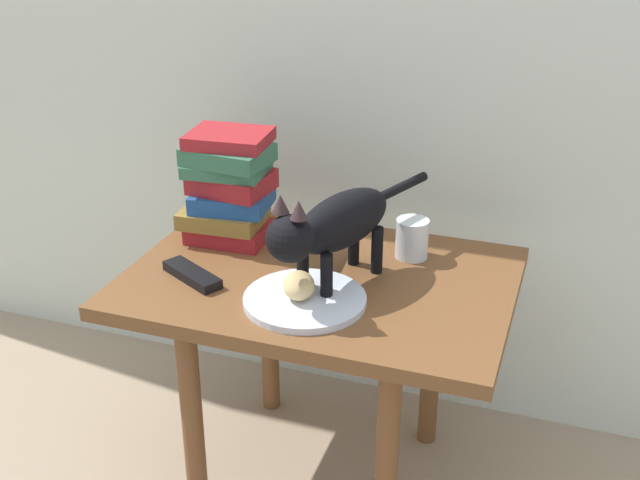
{
  "coord_description": "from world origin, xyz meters",
  "views": [
    {
      "loc": [
        0.48,
        -1.37,
        1.28
      ],
      "look_at": [
        0.0,
        0.0,
        0.6
      ],
      "focal_mm": 45.12,
      "sensor_mm": 36.0,
      "label": 1
    }
  ],
  "objects_px": {
    "side_table": "(320,307)",
    "bread_roll": "(299,286)",
    "book_stack": "(229,187)",
    "cat": "(333,225)",
    "plate": "(305,300)",
    "candle_jar": "(412,240)",
    "tv_remote": "(192,275)"
  },
  "relations": [
    {
      "from": "side_table",
      "to": "bread_roll",
      "type": "height_order",
      "value": "bread_roll"
    },
    {
      "from": "bread_roll",
      "to": "side_table",
      "type": "bearing_deg",
      "value": 90.42
    },
    {
      "from": "book_stack",
      "to": "bread_roll",
      "type": "bearing_deg",
      "value": -42.42
    },
    {
      "from": "side_table",
      "to": "bread_roll",
      "type": "bearing_deg",
      "value": -89.58
    },
    {
      "from": "side_table",
      "to": "cat",
      "type": "relative_size",
      "value": 1.71
    },
    {
      "from": "plate",
      "to": "book_stack",
      "type": "height_order",
      "value": "book_stack"
    },
    {
      "from": "side_table",
      "to": "cat",
      "type": "bearing_deg",
      "value": -41.74
    },
    {
      "from": "candle_jar",
      "to": "book_stack",
      "type": "bearing_deg",
      "value": -174.03
    },
    {
      "from": "side_table",
      "to": "tv_remote",
      "type": "bearing_deg",
      "value": -157.37
    },
    {
      "from": "cat",
      "to": "bread_roll",
      "type": "bearing_deg",
      "value": -113.28
    },
    {
      "from": "cat",
      "to": "plate",
      "type": "bearing_deg",
      "value": -109.19
    },
    {
      "from": "candle_jar",
      "to": "tv_remote",
      "type": "distance_m",
      "value": 0.47
    },
    {
      "from": "bread_roll",
      "to": "tv_remote",
      "type": "distance_m",
      "value": 0.24
    },
    {
      "from": "bread_roll",
      "to": "book_stack",
      "type": "height_order",
      "value": "book_stack"
    },
    {
      "from": "book_stack",
      "to": "plate",
      "type": "bearing_deg",
      "value": -40.75
    },
    {
      "from": "plate",
      "to": "bread_roll",
      "type": "distance_m",
      "value": 0.03
    },
    {
      "from": "book_stack",
      "to": "side_table",
      "type": "bearing_deg",
      "value": -23.0
    },
    {
      "from": "bread_roll",
      "to": "book_stack",
      "type": "relative_size",
      "value": 0.32
    },
    {
      "from": "plate",
      "to": "cat",
      "type": "relative_size",
      "value": 0.52
    },
    {
      "from": "plate",
      "to": "cat",
      "type": "height_order",
      "value": "cat"
    },
    {
      "from": "plate",
      "to": "candle_jar",
      "type": "xyz_separation_m",
      "value": [
        0.15,
        0.26,
        0.03
      ]
    },
    {
      "from": "side_table",
      "to": "book_stack",
      "type": "xyz_separation_m",
      "value": [
        -0.25,
        0.1,
        0.2
      ]
    },
    {
      "from": "bread_roll",
      "to": "plate",
      "type": "bearing_deg",
      "value": 29.89
    },
    {
      "from": "plate",
      "to": "candle_jar",
      "type": "bearing_deg",
      "value": 61.08
    },
    {
      "from": "bread_roll",
      "to": "cat",
      "type": "height_order",
      "value": "cat"
    },
    {
      "from": "tv_remote",
      "to": "cat",
      "type": "bearing_deg",
      "value": 41.62
    },
    {
      "from": "side_table",
      "to": "candle_jar",
      "type": "height_order",
      "value": "candle_jar"
    },
    {
      "from": "side_table",
      "to": "bread_roll",
      "type": "relative_size",
      "value": 9.73
    },
    {
      "from": "bread_roll",
      "to": "candle_jar",
      "type": "xyz_separation_m",
      "value": [
        0.15,
        0.27,
        -0.0
      ]
    },
    {
      "from": "cat",
      "to": "tv_remote",
      "type": "xyz_separation_m",
      "value": [
        -0.28,
        -0.07,
        -0.12
      ]
    },
    {
      "from": "plate",
      "to": "bread_roll",
      "type": "height_order",
      "value": "bread_roll"
    },
    {
      "from": "side_table",
      "to": "plate",
      "type": "distance_m",
      "value": 0.14
    }
  ]
}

